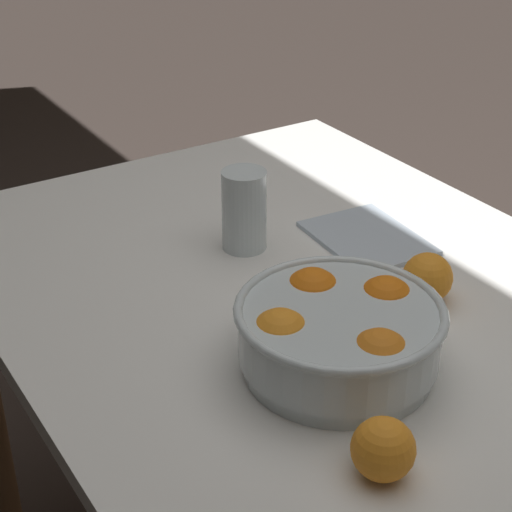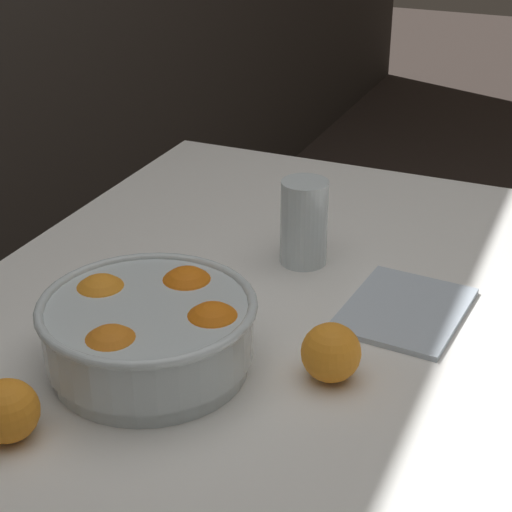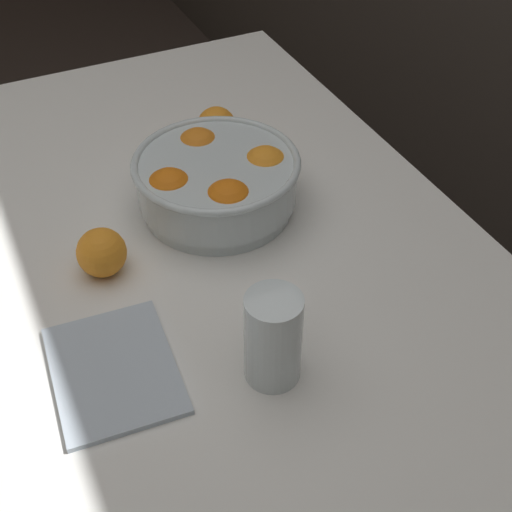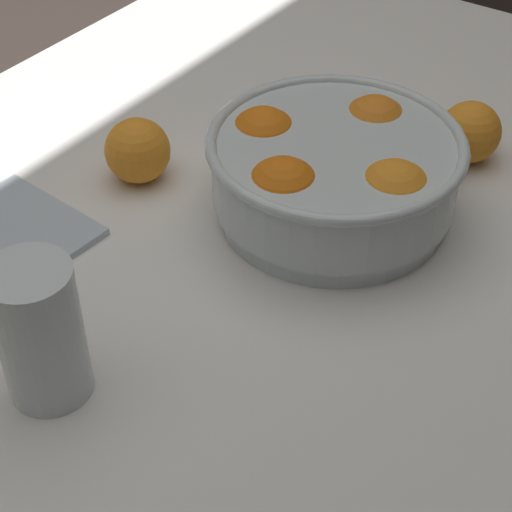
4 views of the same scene
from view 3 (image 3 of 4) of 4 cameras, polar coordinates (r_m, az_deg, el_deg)
name	(u,v)px [view 3 (image 3 of 4)]	position (r m, az deg, el deg)	size (l,w,h in m)	color
ground_plane	(213,502)	(1.64, -3.45, -19.08)	(12.00, 12.00, 0.00)	#3D332D
dining_table	(197,293)	(1.12, -4.77, -3.00)	(1.34, 0.88, 0.72)	white
fruit_bowl	(217,182)	(1.13, -3.16, 5.96)	(0.27, 0.27, 0.10)	silver
juice_glass	(273,342)	(0.88, 1.37, -6.89)	(0.07, 0.07, 0.13)	#F4A314
orange_loose_near_bowl	(102,252)	(1.05, -12.25, 0.28)	(0.07, 0.07, 0.07)	orange
orange_loose_front	(216,126)	(1.31, -3.18, 10.33)	(0.07, 0.07, 0.07)	orange
napkin	(114,370)	(0.94, -11.30, -8.92)	(0.20, 0.15, 0.01)	silver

